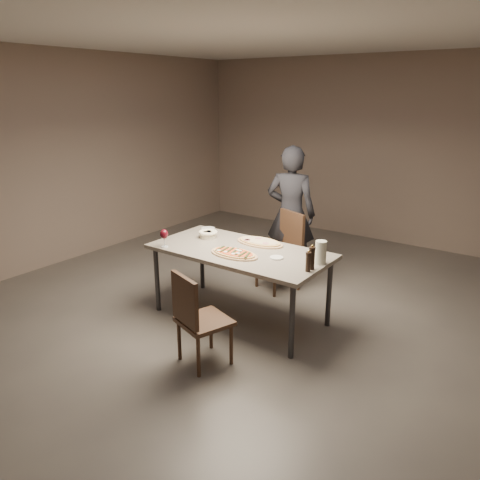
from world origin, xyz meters
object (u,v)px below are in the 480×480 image
Objects in this scene: chair_near at (196,315)px; diner at (291,214)px; bread_basket at (208,234)px; carafe at (321,252)px; pepper_mill_left at (308,261)px; dining_table at (240,255)px; zucchini_pizza at (234,253)px; chair_far at (284,246)px; ham_pizza at (260,242)px.

chair_near is 2.27m from diner.
carafe is at bearing -0.82° from bread_basket.
chair_near is at bearing -127.44° from pepper_mill_left.
bread_basket is 0.95× the size of carafe.
carafe is 0.13× the size of diner.
dining_table is 0.19m from zucchini_pizza.
zucchini_pizza is 0.64m from bread_basket.
chair_far is (-0.05, 0.96, -0.18)m from dining_table.
pepper_mill_left is (0.78, 0.03, 0.08)m from zucchini_pizza.
pepper_mill_left is 0.21× the size of chair_far.
zucchini_pizza is 0.97× the size of ham_pizza.
chair_near is at bearing -76.88° from dining_table.
zucchini_pizza is 0.84m from chair_near.
pepper_mill_left is (0.83, -0.14, 0.15)m from dining_table.
pepper_mill_left is at bearing -9.25° from dining_table.
pepper_mill_left is at bearing -16.32° from ham_pizza.
zucchini_pizza is 0.45m from ham_pizza.
bread_basket is 1.00m from chair_far.
dining_table is at bearing 81.76° from diner.
bread_basket is (-0.56, 0.29, 0.03)m from zucchini_pizza.
zucchini_pizza is 0.79m from pepper_mill_left.
ham_pizza is 0.80m from carafe.
diner is at bearing 130.03° from carafe.
dining_table is 0.54m from bread_basket.
bread_basket is 0.24× the size of chair_near.
diner reaches higher than dining_table.
pepper_mill_left is at bearing -11.07° from bread_basket.
diner is at bearing 72.14° from bread_basket.
dining_table is 0.98m from chair_near.
dining_table is 3.39× the size of ham_pizza.
pepper_mill_left is 0.12× the size of diner.
carafe is at bearing 90.00° from pepper_mill_left.
chair_far is (-0.10, 0.68, -0.25)m from ham_pizza.
chair_far reaches higher than zucchini_pizza.
dining_table is 0.98m from chair_far.
ham_pizza is at bearing 79.46° from dining_table.
bread_basket reaches higher than zucchini_pizza.
diner is at bearing 113.13° from ham_pizza.
pepper_mill_left reaches higher than chair_far.
carafe is 1.27m from chair_far.
ham_pizza is 0.32× the size of diner.
chair_far reaches higher than bread_basket.
carafe is 1.52m from diner.
diner is (0.37, 1.15, 0.04)m from bread_basket.
ham_pizza is at bearing 119.63° from chair_far.
ham_pizza is 1.26m from chair_near.
chair_far reaches higher than dining_table.
chair_far is (-0.27, 1.90, 0.04)m from chair_near.
carafe is (0.78, 0.27, 0.09)m from zucchini_pizza.
pepper_mill_left is 0.90× the size of carafe.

